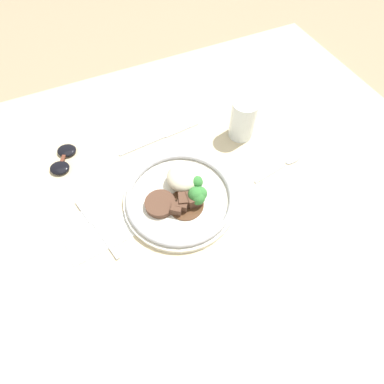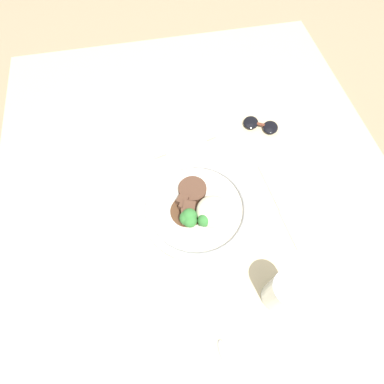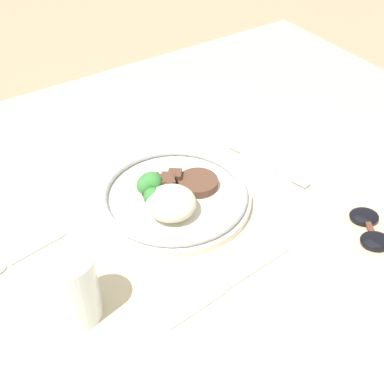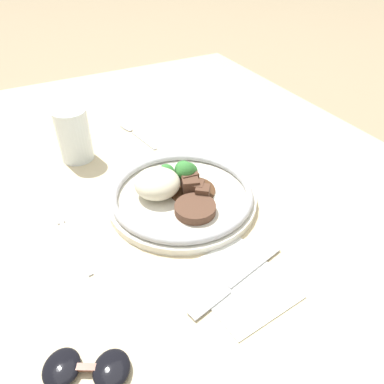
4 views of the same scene
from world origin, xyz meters
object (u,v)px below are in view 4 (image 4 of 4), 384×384
at_px(fork, 230,287).
at_px(sunglasses, 87,368).
at_px(plate, 180,192).
at_px(juice_glass, 74,138).
at_px(knife, 63,225).
at_px(spoon, 130,130).

bearing_deg(fork, sunglasses, -7.43).
bearing_deg(plate, juice_glass, 28.59).
relative_size(juice_glass, sunglasses, 0.97).
bearing_deg(knife, spoon, -45.24).
height_order(spoon, sunglasses, sunglasses).
relative_size(fork, sunglasses, 1.61).
bearing_deg(knife, fork, -148.92).
xyz_separation_m(knife, spoon, (0.26, -0.21, 0.00)).
distance_m(juice_glass, spoon, 0.16).
height_order(fork, knife, fork).
relative_size(fork, knife, 0.76).
bearing_deg(spoon, juice_glass, 104.84).
distance_m(juice_glass, sunglasses, 0.47).
xyz_separation_m(juice_glass, knife, (-0.19, 0.08, -0.05)).
relative_size(plate, knife, 1.12).
xyz_separation_m(fork, knife, (0.24, 0.17, -0.00)).
height_order(plate, juice_glass, juice_glass).
bearing_deg(spoon, sunglasses, 145.43).
height_order(plate, sunglasses, plate).
distance_m(plate, knife, 0.20).
xyz_separation_m(plate, spoon, (0.29, -0.01, -0.02)).
distance_m(plate, juice_glass, 0.26).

